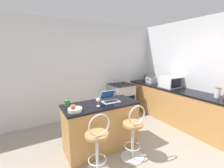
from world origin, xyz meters
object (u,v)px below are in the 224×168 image
Objects in this scene: bar_stool_far at (133,134)px; wine_glass_tall at (98,100)px; stove_range at (121,99)px; mug_green at (67,103)px; toaster at (151,80)px; laptop at (109,98)px; storage_jar at (218,93)px; pepper_mill at (145,77)px; bar_stool_near at (97,146)px; fruit_bowl at (75,109)px; microwave at (171,82)px.

wine_glass_tall is (-0.43, 0.44, 0.54)m from bar_stool_far.
stove_range is 8.91× the size of mug_green.
toaster is (1.84, 1.50, 0.52)m from bar_stool_far.
wine_glass_tall is at bearing -154.01° from laptop.
storage_jar is (0.05, -1.82, 0.02)m from toaster.
laptop reaches higher than wine_glass_tall.
laptop is at bearing 155.56° from storage_jar.
wine_glass_tall is at bearing -32.24° from mug_green.
pepper_mill is (2.42, 1.51, -0.00)m from wine_glass_tall.
bar_stool_near is at bearing 172.74° from storage_jar.
laptop is at bearing -147.28° from pepper_mill.
mug_green is (-0.04, 0.32, 0.01)m from fruit_bowl.
fruit_bowl reaches higher than stove_range.
mug_green reaches higher than bar_stool_near.
wine_glass_tall is 0.55m from mug_green.
fruit_bowl is 1.03× the size of storage_jar.
laptop is 3.20× the size of mug_green.
toaster is at bearing 31.02° from bar_stool_near.
bar_stool_far is 4.56× the size of storage_jar.
microwave is 1.13m from storage_jar.
stove_range is at bearing 48.04° from laptop.
pepper_mill is at bearing 84.28° from microwave.
storage_jar is at bearing -15.07° from fruit_bowl.
storage_jar is at bearing -89.63° from microwave.
stove_range is 2.00m from wine_glass_tall.
toaster is 1.29× the size of storage_jar.
mug_green is (-0.76, 0.14, -0.00)m from laptop.
microwave is at bearing -46.19° from stove_range.
bar_stool_near is at bearing 180.00° from bar_stool_far.
stove_range is at bearing 133.81° from microwave.
bar_stool_near is 0.93m from laptop.
bar_stool_far is (0.66, 0.00, 0.00)m from bar_stool_near.
fruit_bowl is at bearing -142.63° from stove_range.
stove_range is at bearing 44.27° from wine_glass_tall.
laptop is at bearing -155.15° from toaster.
wine_glass_tall reaches higher than bar_stool_near.
laptop is 0.34m from wine_glass_tall.
microwave is at bearing 6.18° from laptop.
toaster is at bearing 15.71° from mug_green.
bar_stool_far is 4.42× the size of fruit_bowl.
storage_jar is at bearing -20.86° from mug_green.
bar_stool_near is at bearing -143.63° from pepper_mill.
laptop is 0.78m from mug_green.
toaster is 1.30× the size of pepper_mill.
bar_stool_near is 6.53× the size of wine_glass_tall.
pepper_mill is (1.05, 0.17, 0.54)m from stove_range.
stove_range is (1.60, 1.78, -0.01)m from bar_stool_near.
toaster is (1.96, 0.91, 0.04)m from laptop.
bar_stool_near is 0.91m from mug_green.
microwave is at bearing 23.26° from bar_stool_far.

